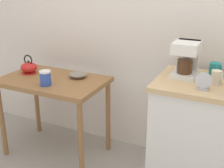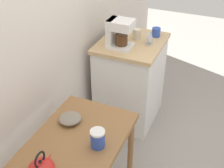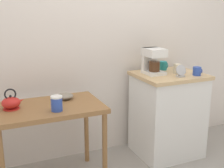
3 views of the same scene
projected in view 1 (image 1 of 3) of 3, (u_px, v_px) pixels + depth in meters
The scene contains 10 objects.
ground_plane at pixel (120, 167), 2.66m from camera, with size 8.00×8.00×0.00m, color gray.
wooden_table at pixel (54, 89), 2.67m from camera, with size 0.91×0.57×0.74m.
kitchen_counter at pixel (198, 136), 2.29m from camera, with size 0.67×0.58×0.88m.
bowl_stoneware at pixel (78, 74), 2.66m from camera, with size 0.16×0.16×0.05m.
teakettle at pixel (29, 67), 2.77m from camera, with size 0.18×0.15×0.17m.
canister_enamel at pixel (45, 78), 2.47m from camera, with size 0.09×0.09×0.12m.
coffee_maker at pixel (186, 57), 2.22m from camera, with size 0.18×0.22×0.26m.
mug_small_cream at pixel (217, 77), 2.07m from camera, with size 0.08×0.07×0.10m.
mug_dark_teal at pixel (215, 69), 2.26m from camera, with size 0.09×0.08×0.09m.
table_clock at pixel (203, 82), 1.97m from camera, with size 0.11×0.05×0.12m.
Camera 1 is at (0.90, -2.04, 1.62)m, focal length 48.59 mm.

